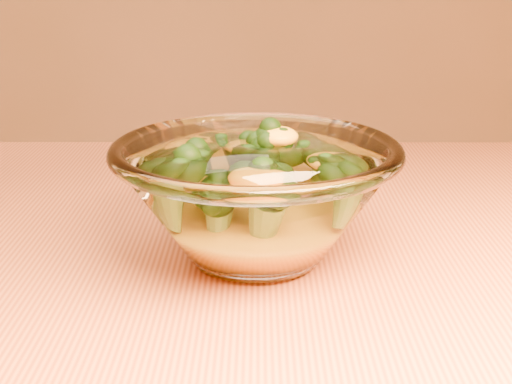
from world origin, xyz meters
TOP-DOWN VIEW (x-y plane):
  - table at (0.00, 0.00)m, footprint 1.20×0.80m
  - glass_bowl at (0.10, 0.01)m, footprint 0.24×0.24m
  - cheese_sauce at (0.10, 0.01)m, footprint 0.14×0.14m
  - broccoli_heap at (0.09, 0.02)m, footprint 0.16×0.15m

SIDE VIEW (x-z plane):
  - table at x=0.00m, z-range 0.28..1.03m
  - cheese_sauce at x=0.10m, z-range 0.76..0.80m
  - glass_bowl at x=0.10m, z-range 0.75..0.86m
  - broccoli_heap at x=0.09m, z-range 0.78..0.86m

